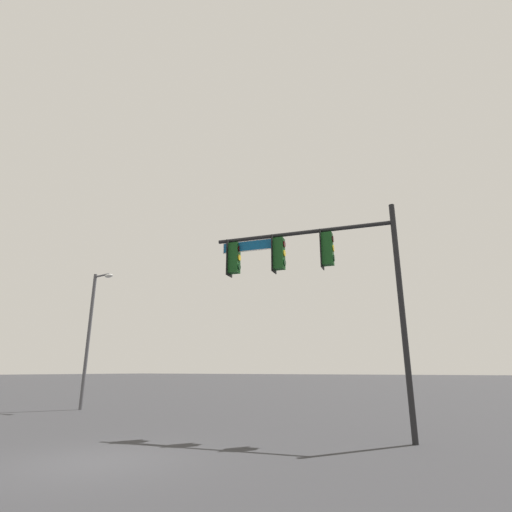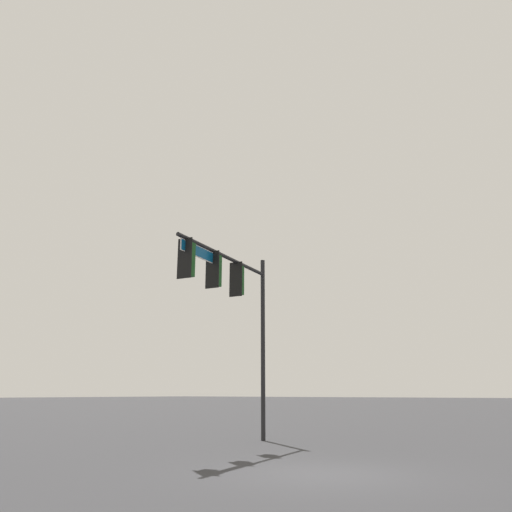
{
  "view_description": "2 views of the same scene",
  "coord_description": "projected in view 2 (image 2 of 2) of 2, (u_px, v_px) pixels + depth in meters",
  "views": [
    {
      "loc": [
        -7.94,
        6.68,
        1.95
      ],
      "look_at": [
        -1.07,
        -5.3,
        5.93
      ],
      "focal_mm": 28.0,
      "sensor_mm": 36.0,
      "label": 1
    },
    {
      "loc": [
        10.52,
        5.93,
        1.75
      ],
      "look_at": [
        -2.54,
        -3.75,
        6.22
      ],
      "focal_mm": 35.0,
      "sensor_mm": 36.0,
      "label": 2
    }
  ],
  "objects": [
    {
      "name": "signal_pole_near",
      "position": [
        229.0,
        289.0,
        17.94
      ],
      "size": [
        6.08,
        1.35,
        7.1
      ],
      "color": "black",
      "rests_on": "ground_plane"
    },
    {
      "name": "ground_plane",
      "position": [
        323.0,
        474.0,
        11.09
      ],
      "size": [
        400.0,
        400.0,
        0.0
      ],
      "primitive_type": "plane",
      "color": "#2D2D30"
    }
  ]
}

